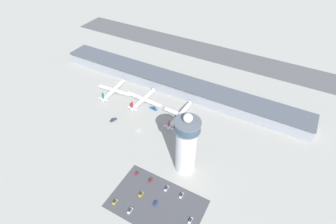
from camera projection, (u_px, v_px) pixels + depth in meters
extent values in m
plane|color=#9E9B93|center=(139.00, 131.00, 233.23)|extent=(1000.00, 1000.00, 0.00)
cube|color=#9399A3|center=(175.00, 85.00, 275.15)|extent=(272.13, 22.00, 12.32)
cube|color=#4C515B|center=(175.00, 80.00, 270.56)|extent=(272.13, 25.00, 1.60)
cube|color=#515154|center=(209.00, 52.00, 341.63)|extent=(408.20, 44.00, 0.01)
cylinder|color=silver|center=(186.00, 150.00, 189.81)|extent=(14.96, 14.96, 41.46)
cylinder|color=#565B66|center=(187.00, 129.00, 175.86)|extent=(18.44, 18.44, 0.80)
cylinder|color=#334C60|center=(187.00, 126.00, 173.67)|extent=(16.97, 16.97, 5.81)
cylinder|color=#565B66|center=(188.00, 122.00, 171.43)|extent=(18.44, 18.44, 1.00)
sphere|color=white|center=(188.00, 118.00, 168.98)|extent=(6.40, 6.40, 6.40)
cube|color=#424247|center=(156.00, 203.00, 180.63)|extent=(64.00, 40.00, 0.01)
cylinder|color=white|center=(114.00, 90.00, 272.10)|extent=(5.83, 28.99, 3.90)
cone|color=white|center=(122.00, 82.00, 283.09)|extent=(4.13, 3.76, 3.90)
cone|color=white|center=(104.00, 99.00, 260.72)|extent=(3.82, 4.90, 3.51)
cube|color=white|center=(114.00, 90.00, 272.95)|extent=(38.13, 6.94, 0.44)
cylinder|color=#A8A8B2|center=(109.00, 89.00, 276.94)|extent=(2.43, 4.42, 2.14)
cylinder|color=#A8A8B2|center=(121.00, 93.00, 271.87)|extent=(2.43, 4.42, 2.14)
cube|color=#14704C|center=(103.00, 96.00, 256.74)|extent=(0.49, 2.81, 6.24)
cube|color=white|center=(103.00, 100.00, 259.56)|extent=(11.03, 2.73, 0.24)
cylinder|color=black|center=(121.00, 86.00, 283.13)|extent=(0.28, 0.28, 2.32)
cylinder|color=black|center=(116.00, 93.00, 273.14)|extent=(0.28, 0.28, 2.32)
cylinder|color=black|center=(112.00, 92.00, 274.88)|extent=(0.28, 0.28, 2.32)
cylinder|color=white|center=(143.00, 99.00, 261.17)|extent=(5.43, 28.94, 3.91)
cone|color=white|center=(153.00, 91.00, 271.46)|extent=(4.09, 3.72, 3.91)
cone|color=white|center=(133.00, 108.00, 250.51)|extent=(3.77, 4.88, 3.52)
cube|color=white|center=(144.00, 99.00, 261.99)|extent=(41.87, 6.60, 0.44)
cylinder|color=#A8A8B2|center=(137.00, 97.00, 266.89)|extent=(2.38, 4.41, 2.15)
cylinder|color=#A8A8B2|center=(152.00, 103.00, 259.92)|extent=(2.38, 4.41, 2.15)
cube|color=red|center=(132.00, 105.00, 246.55)|extent=(0.45, 2.81, 6.26)
cube|color=white|center=(132.00, 109.00, 249.40)|extent=(11.05, 2.58, 0.24)
cylinder|color=black|center=(151.00, 95.00, 271.56)|extent=(0.28, 0.28, 2.11)
cylinder|color=black|center=(146.00, 102.00, 261.93)|extent=(0.28, 0.28, 2.11)
cylinder|color=black|center=(141.00, 101.00, 264.11)|extent=(0.28, 0.28, 2.11)
cylinder|color=silver|center=(180.00, 115.00, 243.68)|extent=(4.86, 33.72, 3.58)
cone|color=silver|center=(189.00, 104.00, 255.52)|extent=(3.70, 3.36, 3.58)
cone|color=silver|center=(170.00, 127.00, 231.50)|extent=(3.39, 4.42, 3.23)
cube|color=silver|center=(180.00, 115.00, 244.53)|extent=(34.49, 5.70, 0.44)
cylinder|color=#A8A8B2|center=(174.00, 112.00, 248.69)|extent=(2.12, 4.01, 1.97)
cylinder|color=#A8A8B2|center=(188.00, 118.00, 243.09)|extent=(2.12, 4.01, 1.97)
cube|color=red|center=(169.00, 124.00, 227.87)|extent=(0.41, 2.81, 5.74)
cube|color=silver|center=(169.00, 127.00, 230.45)|extent=(10.11, 2.38, 0.24)
cylinder|color=black|center=(188.00, 108.00, 255.66)|extent=(0.28, 0.28, 2.30)
cylinder|color=black|center=(182.00, 118.00, 244.57)|extent=(0.28, 0.28, 2.30)
cylinder|color=black|center=(177.00, 116.00, 246.52)|extent=(0.28, 0.28, 2.30)
cube|color=black|center=(114.00, 120.00, 243.56)|extent=(4.04, 5.84, 0.12)
cube|color=#2D333D|center=(113.00, 120.00, 243.13)|extent=(4.49, 6.83, 1.41)
cube|color=#232D38|center=(113.00, 119.00, 241.98)|extent=(2.64, 2.54, 1.15)
cube|color=black|center=(153.00, 109.00, 255.53)|extent=(6.51, 2.80, 0.12)
cube|color=#195699|center=(153.00, 109.00, 255.04)|extent=(7.72, 3.00, 1.62)
cube|color=#232D38|center=(154.00, 108.00, 253.74)|extent=(2.45, 2.22, 1.32)
cube|color=black|center=(115.00, 202.00, 181.33)|extent=(1.85, 3.58, 0.12)
cube|color=gold|center=(115.00, 202.00, 181.11)|extent=(1.94, 4.26, 0.80)
cube|color=#232D38|center=(115.00, 201.00, 180.56)|extent=(1.68, 2.35, 0.66)
cube|color=black|center=(130.00, 211.00, 176.47)|extent=(1.86, 3.85, 0.12)
cube|color=silver|center=(130.00, 211.00, 176.26)|extent=(1.96, 4.58, 0.76)
cube|color=#232D38|center=(130.00, 210.00, 175.88)|extent=(1.68, 2.54, 0.62)
cube|color=black|center=(151.00, 181.00, 194.42)|extent=(1.80, 3.94, 0.12)
cube|color=red|center=(151.00, 180.00, 194.20)|extent=(1.89, 4.69, 0.80)
cube|color=#232D38|center=(151.00, 180.00, 193.64)|extent=(1.63, 2.59, 0.65)
cube|color=black|center=(190.00, 221.00, 171.37)|extent=(1.71, 3.98, 0.12)
cube|color=silver|center=(190.00, 221.00, 171.16)|extent=(1.78, 4.74, 0.75)
cube|color=#232D38|center=(191.00, 220.00, 170.79)|extent=(1.56, 2.61, 0.61)
cube|color=black|center=(137.00, 174.00, 199.01)|extent=(1.86, 3.46, 0.12)
cube|color=red|center=(137.00, 173.00, 198.80)|extent=(1.96, 4.10, 0.75)
cube|color=#232D38|center=(137.00, 173.00, 198.42)|extent=(1.66, 2.28, 0.61)
cube|color=black|center=(155.00, 204.00, 180.38)|extent=(1.77, 3.50, 0.12)
cube|color=navy|center=(155.00, 204.00, 180.13)|extent=(1.85, 4.17, 0.85)
cube|color=#232D38|center=(155.00, 203.00, 179.69)|extent=(1.61, 2.30, 0.70)
cube|color=black|center=(141.00, 195.00, 185.75)|extent=(1.84, 3.46, 0.12)
cube|color=gold|center=(141.00, 194.00, 185.55)|extent=(1.92, 4.12, 0.76)
cube|color=#232D38|center=(141.00, 194.00, 185.16)|extent=(1.68, 2.27, 0.62)
cube|color=black|center=(166.00, 189.00, 189.21)|extent=(1.81, 4.01, 0.12)
cube|color=silver|center=(166.00, 189.00, 189.00)|extent=(1.90, 4.77, 0.77)
cube|color=#232D38|center=(166.00, 188.00, 188.62)|extent=(1.64, 2.64, 0.63)
cube|color=black|center=(181.00, 196.00, 185.03)|extent=(1.72, 4.00, 0.12)
cube|color=silver|center=(181.00, 195.00, 184.79)|extent=(1.81, 4.75, 0.84)
cube|color=#232D38|center=(182.00, 195.00, 184.37)|extent=(1.56, 2.63, 0.68)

